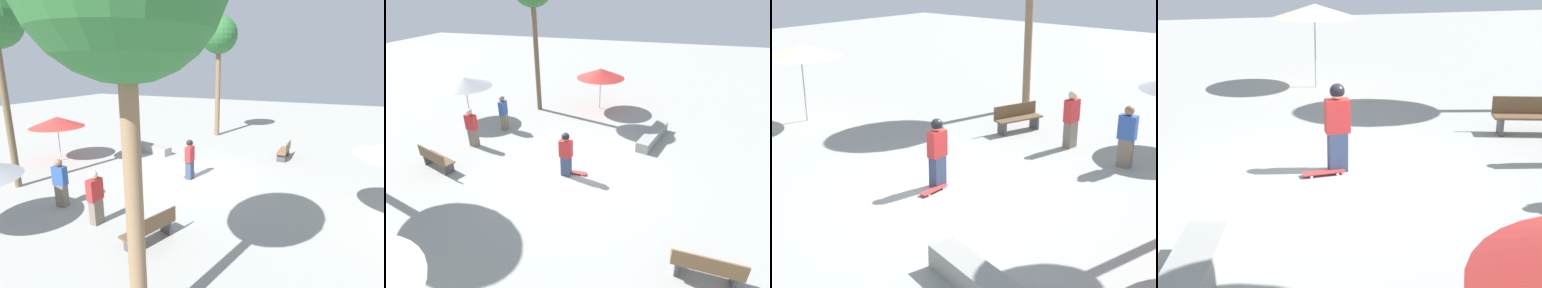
% 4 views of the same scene
% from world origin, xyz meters
% --- Properties ---
extents(ground_plane, '(60.00, 60.00, 0.00)m').
position_xyz_m(ground_plane, '(0.00, 0.00, 0.00)').
color(ground_plane, '#9E9E99').
extents(skater_main, '(0.28, 0.45, 1.69)m').
position_xyz_m(skater_main, '(0.41, -0.12, 0.91)').
color(skater_main, '#38476B').
rests_on(skater_main, ground_plane).
extents(skateboard, '(0.21, 0.80, 0.07)m').
position_xyz_m(skateboard, '(0.25, 0.19, 0.06)').
color(skateboard, red).
rests_on(skateboard, ground_plane).
extents(concrete_ledge, '(2.83, 1.22, 0.43)m').
position_xyz_m(concrete_ledge, '(-3.29, 2.67, 0.21)').
color(concrete_ledge, gray).
rests_on(concrete_ledge, ground_plane).
extents(bench_near, '(0.49, 1.61, 0.85)m').
position_xyz_m(bench_near, '(3.67, 4.36, 0.43)').
color(bench_near, '#47474C').
rests_on(bench_near, ground_plane).
extents(bench_far, '(0.93, 1.66, 0.85)m').
position_xyz_m(bench_far, '(1.41, -4.88, 0.43)').
color(bench_far, '#47474C').
rests_on(bench_far, ground_plane).
extents(shade_umbrella_red, '(2.57, 2.57, 2.22)m').
position_xyz_m(shade_umbrella_red, '(-6.53, -0.49, 1.97)').
color(shade_umbrella_red, '#B7B7BC').
rests_on(shade_umbrella_red, ground_plane).
extents(palm_tree_far_back, '(2.37, 2.37, 7.69)m').
position_xyz_m(palm_tree_far_back, '(-1.28, 8.08, 6.35)').
color(palm_tree_far_back, brown).
rests_on(palm_tree_far_back, ground_plane).
extents(bystander_watching, '(0.30, 0.48, 1.67)m').
position_xyz_m(bystander_watching, '(-0.61, -4.63, 0.83)').
color(bystander_watching, '#726656').
rests_on(bystander_watching, ground_plane).
extents(bystander_far, '(0.47, 0.29, 1.66)m').
position_xyz_m(bystander_far, '(-2.47, -4.18, 0.83)').
color(bystander_far, '#726656').
rests_on(bystander_far, ground_plane).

